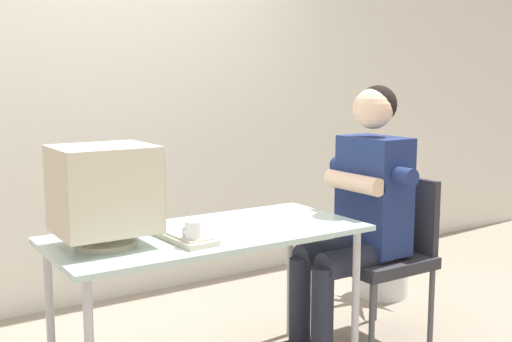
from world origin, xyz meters
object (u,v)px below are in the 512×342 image
(crt_monitor, at_px, (105,190))
(potted_plant, at_px, (383,254))
(desk, at_px, (209,245))
(person_seated, at_px, (359,207))
(desk_mug, at_px, (194,233))
(keyboard, at_px, (177,234))
(office_chair, at_px, (384,248))

(crt_monitor, xyz_separation_m, potted_plant, (1.99, 0.45, -0.68))
(desk, relative_size, potted_plant, 1.90)
(person_seated, height_order, desk_mug, person_seated)
(crt_monitor, height_order, person_seated, person_seated)
(desk, xyz_separation_m, potted_plant, (1.53, 0.46, -0.39))
(desk, relative_size, keyboard, 2.95)
(office_chair, distance_m, desk_mug, 1.24)
(keyboard, distance_m, office_chair, 1.22)
(desk, height_order, office_chair, office_chair)
(desk, xyz_separation_m, office_chair, (1.04, -0.04, -0.16))
(keyboard, xyz_separation_m, potted_plant, (1.69, 0.48, -0.47))
(desk, xyz_separation_m, keyboard, (-0.17, -0.02, 0.08))
(crt_monitor, height_order, office_chair, crt_monitor)
(crt_monitor, xyz_separation_m, person_seated, (1.32, -0.05, -0.21))
(desk_mug, bearing_deg, person_seated, 7.86)
(office_chair, relative_size, person_seated, 0.64)
(office_chair, distance_m, person_seated, 0.30)
(keyboard, bearing_deg, desk_mug, -91.49)
(desk, bearing_deg, person_seated, -2.82)
(office_chair, bearing_deg, crt_monitor, 178.03)
(keyboard, distance_m, desk_mug, 0.17)
(desk, height_order, person_seated, person_seated)
(desk, distance_m, keyboard, 0.18)
(person_seated, bearing_deg, keyboard, 178.78)
(desk, height_order, keyboard, keyboard)
(potted_plant, bearing_deg, crt_monitor, -167.21)
(person_seated, bearing_deg, crt_monitor, 177.75)
(crt_monitor, relative_size, keyboard, 0.86)
(crt_monitor, bearing_deg, desk, -1.19)
(crt_monitor, xyz_separation_m, desk_mug, (0.30, -0.19, -0.18))
(desk, xyz_separation_m, person_seated, (0.85, -0.04, 0.08))
(desk, distance_m, potted_plant, 1.64)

